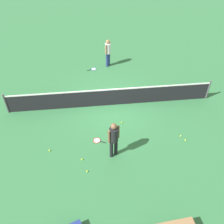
# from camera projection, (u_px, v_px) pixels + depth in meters

# --- Properties ---
(ground_plane) EXTENTS (40.00, 40.00, 0.00)m
(ground_plane) POSITION_uv_depth(u_px,v_px,m) (111.00, 105.00, 12.41)
(ground_plane) COLOR #2D6B3D
(court_net) EXTENTS (10.09, 0.09, 1.07)m
(court_net) POSITION_uv_depth(u_px,v_px,m) (111.00, 97.00, 12.08)
(court_net) COLOR #4C4C51
(court_net) RESTS_ON ground_plane
(player_near_side) EXTENTS (0.50, 0.46, 1.70)m
(player_near_side) POSITION_uv_depth(u_px,v_px,m) (114.00, 137.00, 9.29)
(player_near_side) COLOR black
(player_near_side) RESTS_ON ground_plane
(player_far_side) EXTENTS (0.48, 0.48, 1.70)m
(player_far_side) POSITION_uv_depth(u_px,v_px,m) (108.00, 51.00, 14.77)
(player_far_side) COLOR navy
(player_far_side) RESTS_ON ground_plane
(tennis_racket_near_player) EXTENTS (0.60, 0.42, 0.03)m
(tennis_racket_near_player) POSITION_uv_depth(u_px,v_px,m) (97.00, 141.00, 10.52)
(tennis_racket_near_player) COLOR red
(tennis_racket_near_player) RESTS_ON ground_plane
(tennis_racket_far_player) EXTENTS (0.61, 0.40, 0.03)m
(tennis_racket_far_player) POSITION_uv_depth(u_px,v_px,m) (93.00, 69.00, 15.07)
(tennis_racket_far_player) COLOR blue
(tennis_racket_far_player) RESTS_ON ground_plane
(tennis_ball_near_player) EXTENTS (0.07, 0.07, 0.07)m
(tennis_ball_near_player) POSITION_uv_depth(u_px,v_px,m) (122.00, 122.00, 11.36)
(tennis_ball_near_player) COLOR #C6E033
(tennis_ball_near_player) RESTS_ON ground_plane
(tennis_ball_by_net) EXTENTS (0.07, 0.07, 0.07)m
(tennis_ball_by_net) POSITION_uv_depth(u_px,v_px,m) (82.00, 159.00, 9.72)
(tennis_ball_by_net) COLOR #C6E033
(tennis_ball_by_net) RESTS_ON ground_plane
(tennis_ball_midcourt) EXTENTS (0.07, 0.07, 0.07)m
(tennis_ball_midcourt) POSITION_uv_depth(u_px,v_px,m) (181.00, 136.00, 10.70)
(tennis_ball_midcourt) COLOR #C6E033
(tennis_ball_midcourt) RESTS_ON ground_plane
(tennis_ball_baseline) EXTENTS (0.07, 0.07, 0.07)m
(tennis_ball_baseline) POSITION_uv_depth(u_px,v_px,m) (87.00, 171.00, 9.28)
(tennis_ball_baseline) COLOR #C6E033
(tennis_ball_baseline) RESTS_ON ground_plane
(tennis_ball_stray_left) EXTENTS (0.07, 0.07, 0.07)m
(tennis_ball_stray_left) POSITION_uv_depth(u_px,v_px,m) (185.00, 140.00, 10.51)
(tennis_ball_stray_left) COLOR #C6E033
(tennis_ball_stray_left) RESTS_ON ground_plane
(tennis_ball_stray_right) EXTENTS (0.07, 0.07, 0.07)m
(tennis_ball_stray_right) POSITION_uv_depth(u_px,v_px,m) (50.00, 150.00, 10.07)
(tennis_ball_stray_right) COLOR #C6E033
(tennis_ball_stray_right) RESTS_ON ground_plane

